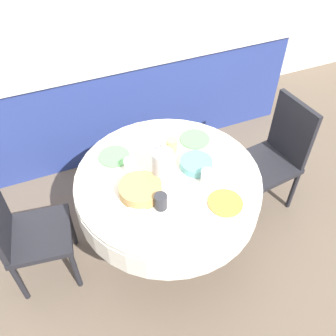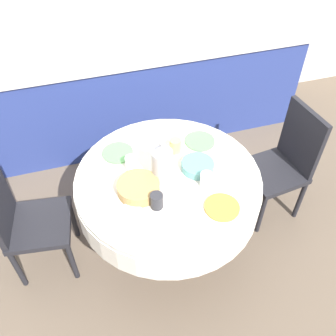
% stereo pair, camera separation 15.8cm
% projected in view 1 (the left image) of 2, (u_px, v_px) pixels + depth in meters
% --- Properties ---
extents(ground_plane, '(12.00, 12.00, 0.00)m').
position_uv_depth(ground_plane, '(168.00, 242.00, 2.83)').
color(ground_plane, brown).
extents(kitchen_counter, '(3.24, 0.64, 0.91)m').
position_uv_depth(kitchen_counter, '(111.00, 97.00, 3.38)').
color(kitchen_counter, navy).
rests_on(kitchen_counter, ground_plane).
extents(dining_table, '(1.17, 1.17, 0.72)m').
position_uv_depth(dining_table, '(168.00, 190.00, 2.41)').
color(dining_table, brown).
rests_on(dining_table, ground_plane).
extents(chair_left, '(0.45, 0.45, 0.92)m').
position_uv_depth(chair_left, '(276.00, 153.00, 2.80)').
color(chair_left, black).
rests_on(chair_left, ground_plane).
extents(chair_right, '(0.45, 0.45, 0.92)m').
position_uv_depth(chair_right, '(22.00, 230.00, 2.31)').
color(chair_right, black).
rests_on(chair_right, ground_plane).
extents(plate_near_left, '(0.20, 0.20, 0.01)m').
position_uv_depth(plate_near_left, '(134.00, 222.00, 2.07)').
color(plate_near_left, white).
rests_on(plate_near_left, dining_table).
extents(cup_near_left, '(0.07, 0.07, 0.10)m').
position_uv_depth(cup_near_left, '(161.00, 201.00, 2.12)').
color(cup_near_left, '#28282D').
rests_on(cup_near_left, dining_table).
extents(plate_near_right, '(0.20, 0.20, 0.01)m').
position_uv_depth(plate_near_right, '(225.00, 203.00, 2.16)').
color(plate_near_right, orange).
rests_on(plate_near_right, dining_table).
extents(cup_near_right, '(0.07, 0.07, 0.10)m').
position_uv_depth(cup_near_right, '(207.00, 177.00, 2.25)').
color(cup_near_right, white).
rests_on(cup_near_right, dining_table).
extents(plate_far_left, '(0.20, 0.20, 0.01)m').
position_uv_depth(plate_far_left, '(114.00, 156.00, 2.44)').
color(plate_far_left, '#5BA85B').
rests_on(plate_far_left, dining_table).
extents(cup_far_left, '(0.07, 0.07, 0.10)m').
position_uv_depth(cup_far_left, '(130.00, 166.00, 2.31)').
color(cup_far_left, white).
rests_on(cup_far_left, dining_table).
extents(plate_far_right, '(0.20, 0.20, 0.01)m').
position_uv_depth(plate_far_right, '(195.00, 139.00, 2.56)').
color(plate_far_right, '#5BA85B').
rests_on(plate_far_right, dining_table).
extents(cup_far_right, '(0.07, 0.07, 0.10)m').
position_uv_depth(cup_far_right, '(172.00, 145.00, 2.45)').
color(cup_far_right, '#DBB766').
rests_on(cup_far_right, dining_table).
extents(coffee_carafe, '(0.13, 0.13, 0.31)m').
position_uv_depth(coffee_carafe, '(162.00, 163.00, 2.21)').
color(coffee_carafe, '#B2B2B7').
rests_on(coffee_carafe, dining_table).
extents(bread_basket, '(0.25, 0.25, 0.07)m').
position_uv_depth(bread_basket, '(140.00, 190.00, 2.20)').
color(bread_basket, '#AD844C').
rests_on(bread_basket, dining_table).
extents(fruit_bowl, '(0.20, 0.20, 0.05)m').
position_uv_depth(fruit_bowl, '(196.00, 164.00, 2.36)').
color(fruit_bowl, '#569993').
rests_on(fruit_bowl, dining_table).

